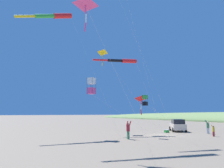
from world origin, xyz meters
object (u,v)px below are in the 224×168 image
object	(u,v)px
kite_windsock_checkered_midright	(122,61)
kite_delta_white_trailing	(86,6)
cooler_box	(167,131)
kite_delta_blue_topmost	(141,99)
person_child_green_jacket	(213,130)
kite_box_orange_high_right	(145,100)
kite_delta_long_streamer_right	(102,53)
person_adult_flyer	(128,129)
kite_windsock_striped_overhead	(53,16)
person_bystander_far	(208,126)
parked_car	(178,125)
kite_box_yellow_midlevel	(91,86)

from	to	relation	value
kite_windsock_checkered_midright	kite_delta_white_trailing	bearing A→B (deg)	48.09
cooler_box	kite_delta_blue_topmost	size ratio (longest dim) A/B	0.08
person_child_green_jacket	kite_box_orange_high_right	xyz separation A→B (m)	(7.77, -3.16, 3.51)
kite_delta_white_trailing	kite_delta_long_streamer_right	bearing A→B (deg)	-121.14
person_adult_flyer	kite_box_orange_high_right	distance (m)	4.30
kite_windsock_striped_overhead	kite_delta_blue_topmost	bearing A→B (deg)	156.02
cooler_box	kite_delta_blue_topmost	distance (m)	6.80
person_child_green_jacket	person_bystander_far	world-z (taller)	person_bystander_far
person_adult_flyer	kite_windsock_striped_overhead	bearing A→B (deg)	-52.44
kite_delta_white_trailing	kite_windsock_striped_overhead	bearing A→B (deg)	-94.40
kite_delta_blue_topmost	cooler_box	bearing A→B (deg)	-171.07
kite_delta_long_streamer_right	kite_delta_white_trailing	size ratio (longest dim) A/B	1.08
parked_car	kite_box_orange_high_right	world-z (taller)	kite_box_orange_high_right
person_adult_flyer	person_child_green_jacket	size ratio (longest dim) A/B	1.41
cooler_box	kite_windsock_checkered_midright	bearing A→B (deg)	-17.09
person_adult_flyer	kite_box_yellow_midlevel	xyz separation A→B (m)	(3.26, -2.51, 4.76)
person_child_green_jacket	person_adult_flyer	bearing A→B (deg)	-13.63
kite_delta_blue_topmost	kite_delta_white_trailing	xyz separation A→B (m)	(11.79, 8.98, 6.31)
person_child_green_jacket	kite_windsock_checkered_midright	distance (m)	14.93
cooler_box	kite_windsock_checkered_midright	size ratio (longest dim) A/B	0.06
person_bystander_far	kite_delta_blue_topmost	world-z (taller)	kite_delta_blue_topmost
cooler_box	kite_windsock_striped_overhead	size ratio (longest dim) A/B	0.04
person_bystander_far	kite_delta_white_trailing	xyz separation A→B (m)	(20.40, 5.57, 10.00)
cooler_box	kite_delta_blue_topmost	world-z (taller)	kite_delta_blue_topmost
parked_car	person_bystander_far	xyz separation A→B (m)	(-0.64, 4.91, 0.04)
kite_windsock_checkered_midright	person_child_green_jacket	bearing A→B (deg)	130.32
person_bystander_far	kite_delta_white_trailing	world-z (taller)	kite_delta_white_trailing
kite_delta_white_trailing	person_bystander_far	bearing A→B (deg)	-164.73
kite_delta_long_streamer_right	kite_box_orange_high_right	xyz separation A→B (m)	(-1.13, 8.99, -7.66)
kite_windsock_striped_overhead	kite_box_yellow_midlevel	bearing A→B (deg)	118.32
kite_windsock_striped_overhead	kite_box_orange_high_right	bearing A→B (deg)	140.07
person_adult_flyer	kite_delta_white_trailing	xyz separation A→B (m)	(7.42, 5.48, 9.92)
kite_delta_blue_topmost	kite_delta_long_streamer_right	bearing A→B (deg)	-66.17
kite_delta_blue_topmost	kite_windsock_checkered_midright	distance (m)	6.30
person_bystander_far	kite_windsock_checkered_midright	world-z (taller)	kite_windsock_checkered_midright
kite_box_orange_high_right	kite_windsock_checkered_midright	distance (m)	8.20
person_child_green_jacket	kite_box_yellow_midlevel	size ratio (longest dim) A/B	0.13
cooler_box	kite_box_yellow_midlevel	bearing A→B (deg)	8.03
kite_delta_blue_topmost	kite_box_orange_high_right	bearing A→B (deg)	61.88
person_adult_flyer	kite_windsock_striped_overhead	size ratio (longest dim) A/B	0.12
person_child_green_jacket	kite_box_yellow_midlevel	xyz separation A→B (m)	(13.84, -5.08, 5.08)
kite_windsock_checkered_midright	kite_delta_long_streamer_right	bearing A→B (deg)	-66.91
kite_delta_blue_topmost	kite_box_yellow_midlevel	bearing A→B (deg)	7.43
person_bystander_far	kite_windsock_striped_overhead	world-z (taller)	kite_windsock_striped_overhead
person_child_green_jacket	kite_delta_blue_topmost	world-z (taller)	kite_delta_blue_topmost
kite_box_yellow_midlevel	person_adult_flyer	bearing A→B (deg)	142.38
kite_box_yellow_midlevel	person_child_green_jacket	bearing A→B (deg)	159.86
person_child_green_jacket	kite_delta_white_trailing	size ratio (longest dim) A/B	0.12
person_bystander_far	cooler_box	bearing A→B (deg)	-49.90
person_adult_flyer	kite_delta_white_trailing	size ratio (longest dim) A/B	0.17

